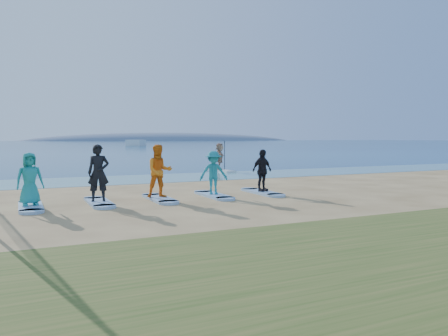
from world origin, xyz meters
name	(u,v)px	position (x,y,z in m)	size (l,w,h in m)	color
ground	(259,205)	(0.00, 0.00, 0.00)	(600.00, 600.00, 0.00)	tan
shallow_water	(163,178)	(0.00, 10.50, 0.01)	(600.00, 600.00, 0.00)	teal
ocean	(40,144)	(0.00, 160.00, 0.01)	(600.00, 600.00, 0.00)	navy
island_ridge	(169,141)	(95.00, 300.00, 0.00)	(220.00, 56.00, 18.00)	slate
paddleboard	(220,170)	(4.78, 13.51, 0.06)	(0.70, 3.00, 0.12)	silver
paddleboarder	(220,156)	(4.78, 13.51, 0.98)	(1.60, 0.51, 1.73)	tan
boat_offshore_b	(136,146)	(21.04, 102.09, 0.00)	(2.12, 6.20, 1.62)	silver
surfboard_0	(31,207)	(-6.79, 2.56, 0.04)	(0.70, 2.20, 0.09)	#8EB4DC
student_0	(30,179)	(-6.79, 2.56, 0.92)	(0.81, 0.53, 1.66)	teal
surfboard_1	(99,202)	(-4.70, 2.56, 0.04)	(0.70, 2.20, 0.09)	#8EB4DC
student_1	(98,173)	(-4.70, 2.56, 1.04)	(0.69, 0.45, 1.89)	black
surfboard_2	(160,199)	(-2.60, 2.56, 0.04)	(0.70, 2.20, 0.09)	#8EB4DC
student_2	(159,171)	(-2.60, 2.56, 1.02)	(0.91, 0.71, 1.87)	orange
surfboard_3	(214,195)	(-0.51, 2.56, 0.04)	(0.70, 2.20, 0.09)	#8EB4DC
student_3	(213,173)	(-0.51, 2.56, 0.90)	(1.04, 0.60, 1.62)	teal
surfboard_4	(262,192)	(1.58, 2.56, 0.04)	(0.70, 2.20, 0.09)	#8EB4DC
student_4	(262,170)	(1.58, 2.56, 0.92)	(0.97, 0.40, 1.65)	black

